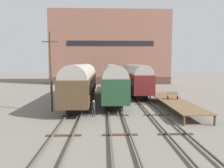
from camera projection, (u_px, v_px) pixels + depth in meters
The scene contains 12 objects.
ground_plane at pixel (114, 110), 25.16m from camera, with size 200.00×200.00×0.00m, color #6B665B.
track_left at pixel (78, 109), 24.99m from camera, with size 2.60×60.00×0.26m.
track_middle at pixel (114, 108), 25.15m from camera, with size 2.60×60.00×0.26m.
track_right at pixel (150, 108), 25.30m from camera, with size 2.60×60.00×0.26m.
train_car_green at pixel (112, 80), 30.88m from camera, with size 3.01×18.06×5.12m.
train_car_maroon at pixel (135, 77), 37.62m from camera, with size 2.90×18.06×5.07m.
train_car_brown at pixel (82, 81), 29.28m from camera, with size 3.08×18.73×5.20m.
station_platform at pixel (174, 101), 25.53m from camera, with size 2.98×14.10×0.96m.
bench at pixel (173, 95), 26.52m from camera, with size 1.40×0.40×0.91m.
person_worker at pixel (93, 107), 21.80m from camera, with size 0.32×0.32×1.64m.
utility_pole at pixel (51, 71), 23.65m from camera, with size 1.80×0.24×8.66m.
warehouse_building at pixel (110, 48), 58.11m from camera, with size 30.20×10.19×18.35m.
Camera 1 is at (-1.20, -24.72, 5.39)m, focal length 35.00 mm.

